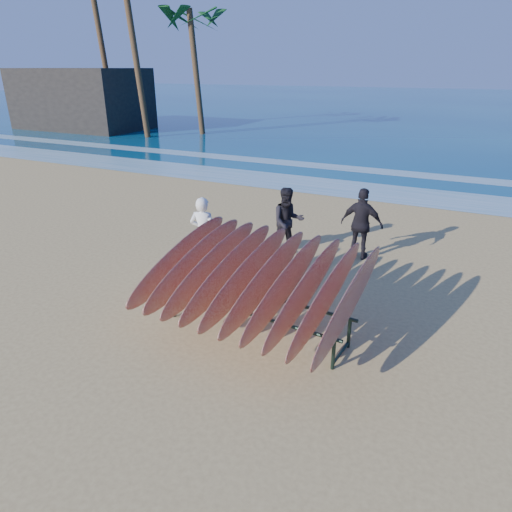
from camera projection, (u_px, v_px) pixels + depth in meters
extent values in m
plane|color=tan|center=(236.00, 323.00, 7.82)|extent=(120.00, 120.00, 0.00)
plane|color=navy|center=(459.00, 105.00, 53.44)|extent=(160.00, 160.00, 0.00)
plane|color=white|center=(370.00, 191.00, 16.11)|extent=(160.00, 160.00, 0.00)
plane|color=white|center=(390.00, 172.00, 19.01)|extent=(160.00, 160.00, 0.00)
cylinder|color=black|center=(174.00, 304.00, 7.93)|extent=(0.06, 0.06, 0.50)
cylinder|color=black|center=(333.00, 354.00, 6.54)|extent=(0.06, 0.06, 0.50)
cylinder|color=black|center=(196.00, 289.00, 8.45)|extent=(0.06, 0.06, 0.50)
cylinder|color=black|center=(349.00, 333.00, 7.06)|extent=(0.06, 0.06, 0.50)
cylinder|color=black|center=(246.00, 313.00, 7.14)|extent=(3.19, 0.31, 0.06)
cylinder|color=black|center=(266.00, 296.00, 7.66)|extent=(3.19, 0.31, 0.06)
cylinder|color=black|center=(186.00, 305.00, 8.26)|extent=(0.10, 0.65, 0.04)
cylinder|color=black|center=(341.00, 353.00, 6.86)|extent=(0.10, 0.65, 0.04)
ellipsoid|color=maroon|center=(180.00, 258.00, 7.94)|extent=(0.29, 2.82, 1.27)
ellipsoid|color=maroon|center=(196.00, 262.00, 7.78)|extent=(0.29, 2.82, 1.27)
ellipsoid|color=maroon|center=(212.00, 266.00, 7.62)|extent=(0.29, 2.82, 1.27)
ellipsoid|color=maroon|center=(229.00, 271.00, 7.46)|extent=(0.29, 2.82, 1.27)
ellipsoid|color=maroon|center=(247.00, 275.00, 7.30)|extent=(0.29, 2.82, 1.27)
ellipsoid|color=maroon|center=(266.00, 280.00, 7.13)|extent=(0.29, 2.82, 1.27)
ellipsoid|color=maroon|center=(285.00, 285.00, 6.97)|extent=(0.29, 2.82, 1.27)
ellipsoid|color=maroon|center=(306.00, 290.00, 6.81)|extent=(0.29, 2.82, 1.27)
ellipsoid|color=maroon|center=(327.00, 295.00, 6.65)|extent=(0.29, 2.82, 1.27)
ellipsoid|color=maroon|center=(350.00, 301.00, 6.49)|extent=(0.29, 2.82, 1.27)
imported|color=white|center=(203.00, 234.00, 9.66)|extent=(0.64, 0.48, 1.59)
imported|color=black|center=(288.00, 221.00, 10.47)|extent=(0.97, 0.93, 1.57)
imported|color=black|center=(362.00, 224.00, 10.19)|extent=(0.97, 0.44, 1.63)
cube|color=#2D2823|center=(81.00, 99.00, 31.86)|extent=(9.02, 5.01, 4.01)
cylinder|color=brown|center=(136.00, 58.00, 26.47)|extent=(0.36, 1.28, 9.09)
cylinder|color=brown|center=(196.00, 75.00, 28.19)|extent=(0.36, 1.21, 7.27)
cylinder|color=brown|center=(104.00, 57.00, 29.96)|extent=(0.36, 1.17, 9.34)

